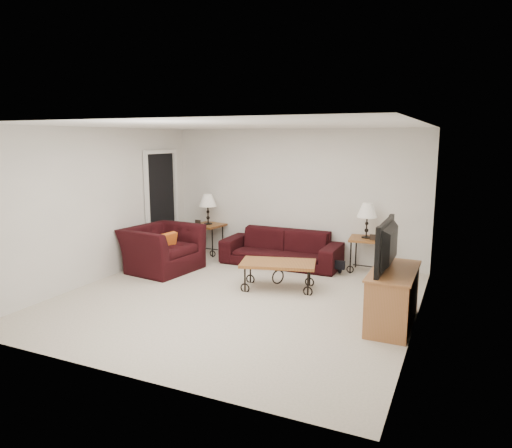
{
  "coord_description": "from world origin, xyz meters",
  "views": [
    {
      "loc": [
        2.97,
        -5.88,
        2.33
      ],
      "look_at": [
        0.0,
        0.7,
        1.0
      ],
      "focal_mm": 32.85,
      "sensor_mm": 36.0,
      "label": 1
    }
  ],
  "objects_px": {
    "coffee_table": "(278,275)",
    "backpack": "(340,261)",
    "side_table_left": "(208,239)",
    "armchair": "(162,249)",
    "television": "(394,245)",
    "lamp_right": "(367,221)",
    "lamp_left": "(208,209)",
    "sofa": "(281,248)",
    "side_table_right": "(365,255)",
    "tv_stand": "(393,297)"
  },
  "relations": [
    {
      "from": "coffee_table",
      "to": "backpack",
      "type": "relative_size",
      "value": 2.48
    },
    {
      "from": "backpack",
      "to": "side_table_left",
      "type": "bearing_deg",
      "value": 170.76
    },
    {
      "from": "armchair",
      "to": "television",
      "type": "height_order",
      "value": "television"
    },
    {
      "from": "armchair",
      "to": "television",
      "type": "distance_m",
      "value": 4.22
    },
    {
      "from": "armchair",
      "to": "lamp_right",
      "type": "bearing_deg",
      "value": -59.36
    },
    {
      "from": "lamp_left",
      "to": "coffee_table",
      "type": "height_order",
      "value": "lamp_left"
    },
    {
      "from": "sofa",
      "to": "backpack",
      "type": "height_order",
      "value": "sofa"
    },
    {
      "from": "side_table_right",
      "to": "tv_stand",
      "type": "relative_size",
      "value": 0.51
    },
    {
      "from": "side_table_left",
      "to": "television",
      "type": "distance_m",
      "value": 4.61
    },
    {
      "from": "lamp_right",
      "to": "television",
      "type": "distance_m",
      "value": 2.39
    },
    {
      "from": "sofa",
      "to": "television",
      "type": "bearing_deg",
      "value": -42.2
    },
    {
      "from": "side_table_right",
      "to": "tv_stand",
      "type": "bearing_deg",
      "value": -70.67
    },
    {
      "from": "sofa",
      "to": "television",
      "type": "relative_size",
      "value": 2.05
    },
    {
      "from": "side_table_left",
      "to": "armchair",
      "type": "height_order",
      "value": "armchair"
    },
    {
      "from": "tv_stand",
      "to": "coffee_table",
      "type": "bearing_deg",
      "value": 158.02
    },
    {
      "from": "coffee_table",
      "to": "tv_stand",
      "type": "distance_m",
      "value": 1.99
    },
    {
      "from": "armchair",
      "to": "backpack",
      "type": "height_order",
      "value": "armchair"
    },
    {
      "from": "lamp_right",
      "to": "television",
      "type": "height_order",
      "value": "television"
    },
    {
      "from": "side_table_right",
      "to": "lamp_left",
      "type": "xyz_separation_m",
      "value": [
        -3.18,
        -0.0,
        0.61
      ]
    },
    {
      "from": "side_table_left",
      "to": "television",
      "type": "xyz_separation_m",
      "value": [
        3.95,
        -2.26,
        0.72
      ]
    },
    {
      "from": "sofa",
      "to": "coffee_table",
      "type": "xyz_separation_m",
      "value": [
        0.47,
        -1.34,
        -0.11
      ]
    },
    {
      "from": "side_table_right",
      "to": "tv_stand",
      "type": "distance_m",
      "value": 2.4
    },
    {
      "from": "side_table_left",
      "to": "side_table_right",
      "type": "bearing_deg",
      "value": 0.0
    },
    {
      "from": "lamp_right",
      "to": "tv_stand",
      "type": "relative_size",
      "value": 0.51
    },
    {
      "from": "lamp_left",
      "to": "backpack",
      "type": "xyz_separation_m",
      "value": [
        2.8,
        -0.3,
        -0.69
      ]
    },
    {
      "from": "tv_stand",
      "to": "lamp_right",
      "type": "bearing_deg",
      "value": 109.33
    },
    {
      "from": "side_table_right",
      "to": "television",
      "type": "height_order",
      "value": "television"
    },
    {
      "from": "sofa",
      "to": "side_table_left",
      "type": "bearing_deg",
      "value": 173.79
    },
    {
      "from": "side_table_left",
      "to": "side_table_right",
      "type": "height_order",
      "value": "same"
    },
    {
      "from": "armchair",
      "to": "sofa",
      "type": "bearing_deg",
      "value": -48.05
    },
    {
      "from": "television",
      "to": "sofa",
      "type": "bearing_deg",
      "value": -132.2
    },
    {
      "from": "side_table_left",
      "to": "tv_stand",
      "type": "bearing_deg",
      "value": -29.66
    },
    {
      "from": "sofa",
      "to": "coffee_table",
      "type": "distance_m",
      "value": 1.42
    },
    {
      "from": "coffee_table",
      "to": "tv_stand",
      "type": "bearing_deg",
      "value": -21.98
    },
    {
      "from": "tv_stand",
      "to": "television",
      "type": "relative_size",
      "value": 1.12
    },
    {
      "from": "tv_stand",
      "to": "backpack",
      "type": "bearing_deg",
      "value": 120.79
    },
    {
      "from": "sofa",
      "to": "side_table_right",
      "type": "relative_size",
      "value": 3.58
    },
    {
      "from": "lamp_left",
      "to": "tv_stand",
      "type": "distance_m",
      "value": 4.6
    },
    {
      "from": "television",
      "to": "tv_stand",
      "type": "bearing_deg",
      "value": 90.0
    },
    {
      "from": "lamp_right",
      "to": "coffee_table",
      "type": "relative_size",
      "value": 0.53
    },
    {
      "from": "lamp_left",
      "to": "backpack",
      "type": "bearing_deg",
      "value": -6.19
    },
    {
      "from": "armchair",
      "to": "television",
      "type": "xyz_separation_m",
      "value": [
        4.08,
        -0.87,
        0.63
      ]
    },
    {
      "from": "side_table_right",
      "to": "coffee_table",
      "type": "distance_m",
      "value": 1.85
    },
    {
      "from": "side_table_left",
      "to": "tv_stand",
      "type": "distance_m",
      "value": 4.57
    },
    {
      "from": "side_table_left",
      "to": "backpack",
      "type": "distance_m",
      "value": 2.82
    },
    {
      "from": "coffee_table",
      "to": "tv_stand",
      "type": "xyz_separation_m",
      "value": [
        1.85,
        -0.74,
        0.14
      ]
    },
    {
      "from": "side_table_left",
      "to": "side_table_right",
      "type": "xyz_separation_m",
      "value": [
        3.18,
        0.0,
        -0.0
      ]
    },
    {
      "from": "side_table_left",
      "to": "backpack",
      "type": "bearing_deg",
      "value": -6.19
    },
    {
      "from": "armchair",
      "to": "tv_stand",
      "type": "bearing_deg",
      "value": -94.12
    },
    {
      "from": "armchair",
      "to": "coffee_table",
      "type": "bearing_deg",
      "value": -85.32
    }
  ]
}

